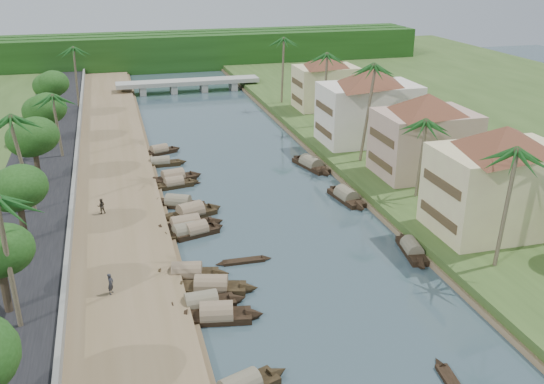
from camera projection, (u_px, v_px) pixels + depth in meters
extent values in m
plane|color=#34474E|center=(298.00, 254.00, 55.83)|extent=(220.00, 220.00, 0.00)
cube|color=brown|center=(113.00, 190.00, 69.70)|extent=(10.00, 180.00, 0.80)
cube|color=#314A1D|center=(391.00, 163.00, 78.17)|extent=(16.00, 180.00, 1.20)
cube|color=black|center=(34.00, 195.00, 67.51)|extent=(8.00, 180.00, 1.40)
cube|color=slate|center=(74.00, 186.00, 68.32)|extent=(0.40, 180.00, 1.10)
cube|color=#193C10|center=(174.00, 54.00, 139.51)|extent=(120.00, 4.00, 8.00)
cube|color=#193C10|center=(172.00, 51.00, 143.99)|extent=(120.00, 4.00, 8.00)
cube|color=#193C10|center=(169.00, 48.00, 148.47)|extent=(120.00, 4.00, 8.00)
cube|color=#99998F|center=(188.00, 82.00, 119.63)|extent=(28.00, 4.00, 0.80)
cube|color=#99998F|center=(143.00, 90.00, 117.84)|extent=(1.20, 3.50, 1.80)
cube|color=#99998F|center=(173.00, 88.00, 119.30)|extent=(1.20, 3.50, 1.80)
cube|color=#99998F|center=(204.00, 87.00, 120.77)|extent=(1.20, 3.50, 1.80)
cube|color=#99998F|center=(233.00, 85.00, 122.23)|extent=(1.20, 3.50, 1.80)
cube|color=beige|center=(498.00, 190.00, 56.75)|extent=(12.00, 8.00, 8.00)
pyramid|color=brown|center=(506.00, 138.00, 54.86)|extent=(14.85, 14.85, 2.20)
cube|color=#4A3822|center=(438.00, 216.00, 56.01)|extent=(0.10, 6.40, 0.90)
cube|color=#4A3822|center=(442.00, 184.00, 54.83)|extent=(0.10, 6.40, 0.90)
cube|color=tan|center=(424.00, 143.00, 71.43)|extent=(11.00, 8.00, 7.50)
pyramid|color=brown|center=(428.00, 103.00, 69.63)|extent=(14.11, 14.11, 2.20)
cube|color=#4A3822|center=(380.00, 162.00, 70.77)|extent=(0.10, 6.40, 0.90)
cube|color=#4A3822|center=(382.00, 138.00, 69.66)|extent=(0.10, 6.40, 0.90)
cube|color=#EFE3D0|center=(368.00, 113.00, 83.64)|extent=(13.00, 8.00, 8.00)
pyramid|color=brown|center=(371.00, 76.00, 81.75)|extent=(15.59, 15.59, 2.20)
cube|color=#4A3822|center=(323.00, 131.00, 82.78)|extent=(0.10, 6.40, 0.90)
cube|color=#4A3822|center=(324.00, 108.00, 81.60)|extent=(0.10, 6.40, 0.90)
cube|color=beige|center=(326.00, 87.00, 102.00)|extent=(10.00, 7.00, 7.00)
pyramid|color=brown|center=(327.00, 60.00, 100.30)|extent=(12.62, 12.62, 2.20)
cube|color=#4A3822|center=(297.00, 99.00, 101.41)|extent=(0.10, 5.60, 0.90)
cube|color=#4A3822|center=(297.00, 83.00, 100.38)|extent=(0.10, 5.60, 0.90)
cone|color=black|center=(278.00, 373.00, 39.71)|extent=(1.91, 1.89, 1.64)
cube|color=black|center=(217.00, 318.00, 45.85)|extent=(5.50, 2.77, 0.70)
cone|color=black|center=(255.00, 315.00, 46.06)|extent=(1.81, 1.93, 1.85)
cone|color=black|center=(178.00, 319.00, 45.58)|extent=(1.81, 1.93, 1.85)
cylinder|color=#876E56|center=(217.00, 313.00, 45.71)|extent=(4.29, 2.63, 1.95)
cube|color=black|center=(211.00, 289.00, 49.70)|extent=(5.92, 3.23, 0.70)
cone|color=black|center=(250.00, 289.00, 49.65)|extent=(1.99, 1.97, 1.77)
cone|color=black|center=(173.00, 288.00, 49.70)|extent=(1.99, 1.97, 1.77)
cylinder|color=#876E56|center=(211.00, 285.00, 49.56)|extent=(4.66, 2.93, 1.84)
cube|color=black|center=(202.00, 306.00, 47.35)|extent=(5.34, 1.86, 0.70)
cone|color=black|center=(238.00, 299.00, 48.12)|extent=(1.57, 1.57, 1.69)
cone|color=black|center=(164.00, 311.00, 46.52)|extent=(1.57, 1.57, 1.69)
cylinder|color=#746C57|center=(201.00, 302.00, 47.21)|extent=(4.09, 1.88, 1.75)
cube|color=black|center=(187.00, 276.00, 51.72)|extent=(5.59, 2.90, 0.70)
cone|color=black|center=(222.00, 274.00, 51.83)|extent=(1.86, 1.92, 1.79)
cone|color=black|center=(152.00, 276.00, 51.56)|extent=(1.86, 1.92, 1.79)
cylinder|color=#876E56|center=(187.00, 272.00, 51.58)|extent=(4.38, 2.71, 1.88)
cube|color=black|center=(196.00, 233.00, 59.62)|extent=(4.65, 2.82, 0.70)
cone|color=black|center=(218.00, 227.00, 60.76)|extent=(1.66, 1.81, 1.65)
cone|color=black|center=(173.00, 238.00, 58.42)|extent=(1.66, 1.81, 1.65)
cylinder|color=#876E56|center=(196.00, 230.00, 59.48)|extent=(3.68, 2.60, 1.75)
cube|color=black|center=(185.00, 235.00, 59.28)|extent=(4.82, 2.62, 0.70)
cone|color=black|center=(209.00, 229.00, 60.36)|extent=(1.63, 1.74, 1.62)
cone|color=black|center=(160.00, 239.00, 58.13)|extent=(1.63, 1.74, 1.62)
cylinder|color=#746C57|center=(185.00, 231.00, 59.13)|extent=(3.78, 2.44, 1.70)
cube|color=black|center=(186.00, 228.00, 60.79)|extent=(6.04, 2.51, 0.70)
cone|color=black|center=(217.00, 222.00, 61.89)|extent=(1.86, 1.84, 1.85)
cone|color=black|center=(153.00, 232.00, 59.63)|extent=(1.86, 1.84, 1.85)
cylinder|color=#876E56|center=(185.00, 224.00, 60.65)|extent=(4.67, 2.43, 1.92)
cube|color=black|center=(191.00, 215.00, 63.69)|extent=(5.70, 3.59, 0.70)
cone|color=black|center=(216.00, 208.00, 65.20)|extent=(2.06, 2.20, 1.96)
cone|color=black|center=(165.00, 221.00, 62.13)|extent=(2.06, 2.20, 1.96)
cylinder|color=#876E56|center=(191.00, 212.00, 63.55)|extent=(4.53, 3.27, 2.07)
cube|color=black|center=(178.00, 205.00, 66.21)|extent=(5.70, 3.91, 0.70)
cone|color=black|center=(205.00, 206.00, 65.65)|extent=(2.07, 2.03, 1.66)
cone|color=black|center=(152.00, 202.00, 66.72)|extent=(2.07, 2.03, 1.66)
cylinder|color=#746C57|center=(178.00, 202.00, 66.07)|extent=(4.56, 3.40, 1.72)
cube|color=black|center=(174.00, 186.00, 71.66)|extent=(4.71, 2.23, 0.70)
cone|color=black|center=(194.00, 182.00, 72.62)|extent=(1.51, 1.54, 1.48)
cone|color=black|center=(153.00, 188.00, 70.64)|extent=(1.51, 1.54, 1.48)
cylinder|color=#876E56|center=(174.00, 183.00, 71.52)|extent=(3.67, 2.11, 1.54)
cube|color=black|center=(173.00, 180.00, 73.58)|extent=(5.66, 2.90, 0.70)
cone|color=black|center=(197.00, 175.00, 74.81)|extent=(1.87, 1.95, 1.84)
cone|color=black|center=(149.00, 183.00, 72.29)|extent=(1.87, 1.95, 1.84)
cylinder|color=#876E56|center=(173.00, 177.00, 73.44)|extent=(4.43, 2.72, 1.93)
cube|color=black|center=(160.00, 164.00, 78.82)|extent=(5.14, 1.46, 0.70)
cone|color=black|center=(182.00, 162.00, 79.47)|extent=(1.46, 1.29, 1.45)
cone|color=black|center=(138.00, 166.00, 78.10)|extent=(1.46, 1.29, 1.45)
cylinder|color=#746C57|center=(160.00, 162.00, 78.68)|extent=(3.93, 1.51, 1.49)
cube|color=black|center=(159.00, 153.00, 83.42)|extent=(4.98, 3.03, 0.70)
cone|color=black|center=(177.00, 149.00, 84.78)|extent=(1.75, 1.76, 1.54)
cone|color=black|center=(141.00, 155.00, 82.00)|extent=(1.75, 1.76, 1.54)
cylinder|color=#876E56|center=(159.00, 150.00, 83.28)|extent=(3.94, 2.71, 1.60)
cube|color=black|center=(412.00, 252.00, 55.94)|extent=(2.33, 5.48, 0.70)
cone|color=black|center=(402.00, 237.00, 58.63)|extent=(1.58, 1.70, 1.53)
cone|color=black|center=(422.00, 266.00, 53.19)|extent=(1.58, 1.70, 1.53)
cylinder|color=#746C57|center=(412.00, 248.00, 55.80)|extent=(2.19, 4.25, 1.57)
cube|color=black|center=(346.00, 199.00, 67.94)|extent=(2.63, 5.86, 0.70)
cone|color=black|center=(332.00, 189.00, 70.58)|extent=(1.84, 1.85, 1.80)
cone|color=black|center=(361.00, 208.00, 65.24)|extent=(1.84, 1.85, 1.80)
cylinder|color=#746C57|center=(346.00, 195.00, 67.80)|extent=(2.50, 4.55, 1.87)
cube|color=black|center=(311.00, 166.00, 78.21)|extent=(3.38, 6.62, 0.70)
cone|color=black|center=(296.00, 158.00, 81.03)|extent=(2.05, 2.16, 1.85)
cone|color=black|center=(326.00, 174.00, 75.34)|extent=(2.05, 2.16, 1.85)
cylinder|color=#746C57|center=(311.00, 163.00, 78.07)|extent=(3.07, 5.19, 1.90)
cone|color=black|center=(439.00, 363.00, 40.95)|extent=(0.99, 1.28, 0.86)
cube|color=black|center=(244.00, 261.00, 54.40)|extent=(3.81, 0.90, 0.35)
cone|color=black|center=(267.00, 258.00, 54.89)|extent=(0.96, 0.86, 0.84)
cone|color=black|center=(220.00, 264.00, 53.91)|extent=(0.96, 0.86, 0.84)
cube|color=black|center=(181.00, 183.00, 72.89)|extent=(3.72, 1.73, 0.35)
cone|color=black|center=(198.00, 183.00, 72.86)|extent=(1.08, 0.96, 0.73)
cone|color=black|center=(164.00, 183.00, 72.93)|extent=(1.08, 0.96, 0.73)
cylinder|color=#72664C|center=(504.00, 209.00, 49.57)|extent=(0.89, 0.36, 10.36)
sphere|color=#1B511B|center=(513.00, 151.00, 47.74)|extent=(3.20, 3.20, 3.20)
cylinder|color=#72664C|center=(420.00, 159.00, 64.52)|extent=(0.78, 0.36, 8.45)
sphere|color=#1B511B|center=(424.00, 122.00, 63.02)|extent=(3.20, 3.20, 3.20)
cylinder|color=#72664C|center=(365.00, 114.00, 74.97)|extent=(1.73, 0.36, 12.19)
sphere|color=#1B511B|center=(368.00, 66.00, 72.80)|extent=(3.20, 3.20, 3.20)
cylinder|color=#72664C|center=(325.00, 90.00, 90.90)|extent=(0.62, 0.36, 10.93)
sphere|color=#1B511B|center=(326.00, 55.00, 88.96)|extent=(3.20, 3.20, 3.20)
cylinder|color=#72664C|center=(9.00, 264.00, 40.97)|extent=(0.48, 0.36, 9.86)
cylinder|color=#72664C|center=(26.00, 164.00, 59.92)|extent=(1.46, 0.36, 9.97)
sphere|color=#1B511B|center=(18.00, 117.00, 58.14)|extent=(3.20, 3.20, 3.20)
cylinder|color=#72664C|center=(58.00, 126.00, 76.80)|extent=(0.69, 0.36, 7.99)
sphere|color=#1B511B|center=(54.00, 96.00, 75.38)|extent=(3.20, 3.20, 3.20)
cylinder|color=#72664C|center=(282.00, 71.00, 104.85)|extent=(0.73, 0.36, 11.20)
sphere|color=#1B511B|center=(282.00, 39.00, 102.86)|extent=(3.20, 3.20, 3.20)
cylinder|color=#72664C|center=(76.00, 77.00, 101.47)|extent=(0.60, 0.36, 9.96)
sphere|color=#1B511B|center=(72.00, 48.00, 99.70)|extent=(3.20, 3.20, 3.20)
cylinder|color=#4C3E2B|center=(6.00, 291.00, 43.96)|extent=(0.60, 0.60, 3.37)
cylinder|color=#4C3E2B|center=(23.00, 224.00, 54.65)|extent=(0.60, 0.60, 3.57)
ellipsoid|color=#193C10|center=(17.00, 188.00, 53.39)|extent=(4.72, 4.72, 3.88)
cylinder|color=#4C3E2B|center=(38.00, 167.00, 68.62)|extent=(0.60, 0.60, 3.72)
ellipsoid|color=#193C10|center=(33.00, 137.00, 67.31)|extent=(5.05, 5.05, 4.15)
cylinder|color=#4C3E2B|center=(48.00, 131.00, 83.26)|extent=(0.60, 0.60, 3.19)
ellipsoid|color=#193C10|center=(45.00, 110.00, 82.14)|extent=(5.09, 5.09, 4.19)
cylinder|color=#4C3E2B|center=(54.00, 106.00, 96.26)|extent=(0.60, 0.60, 3.55)
ellipsoid|color=#193C10|center=(51.00, 85.00, 95.01)|extent=(4.82, 4.82, 3.96)
cylinder|color=#4C3E2B|center=(391.00, 120.00, 88.38)|extent=(0.60, 0.60, 3.82)
ellipsoid|color=#193C10|center=(393.00, 96.00, 87.03)|extent=(4.74, 4.74, 3.90)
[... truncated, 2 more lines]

